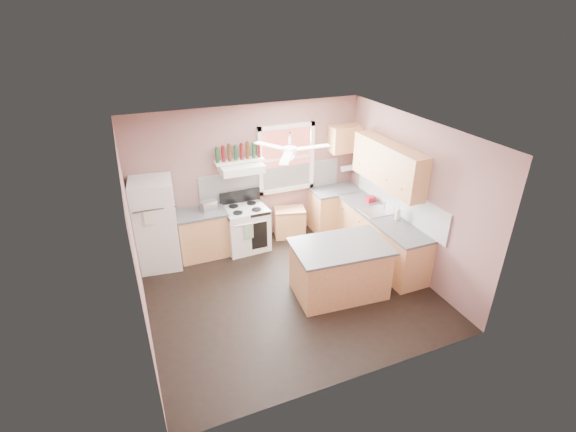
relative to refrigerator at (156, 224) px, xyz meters
name	(u,v)px	position (x,y,z in m)	size (l,w,h in m)	color
floor	(289,291)	(1.85, -1.65, -0.83)	(4.50, 4.50, 0.00)	black
ceiling	(290,133)	(1.85, -1.65, 1.87)	(4.50, 4.50, 0.00)	white
wall_back	(249,175)	(1.85, 0.38, 0.52)	(4.50, 0.05, 2.70)	#835C57
wall_right	(412,196)	(4.13, -1.65, 0.52)	(0.05, 4.00, 2.70)	#835C57
wall_left	(133,249)	(-0.42, -1.65, 0.52)	(0.05, 4.00, 2.70)	#835C57
backsplash_back	(272,181)	(2.30, 0.34, 0.34)	(2.90, 0.03, 0.55)	white
backsplash_right	(398,199)	(4.09, -1.35, 0.34)	(0.03, 2.60, 0.55)	white
window_view	(286,158)	(2.60, 0.33, 0.77)	(1.00, 0.02, 1.20)	maroon
window_frame	(287,159)	(2.60, 0.31, 0.77)	(1.16, 0.07, 1.36)	white
refrigerator	(156,224)	(0.00, 0.00, 0.00)	(0.71, 0.69, 1.67)	white
base_cabinet_left	(203,234)	(0.79, 0.05, -0.40)	(0.90, 0.60, 0.86)	#B67E4C
counter_left	(200,213)	(0.79, 0.05, 0.05)	(0.92, 0.62, 0.04)	#48484A
toaster	(209,206)	(0.96, 0.07, 0.16)	(0.28, 0.16, 0.18)	silver
stove	(246,228)	(1.62, -0.03, -0.40)	(0.80, 0.64, 0.86)	white
range_hood	(241,168)	(1.62, 0.10, 0.79)	(0.78, 0.50, 0.14)	white
bottle_shelf	(239,161)	(1.62, 0.22, 0.89)	(0.90, 0.26, 0.03)	white
cart	(290,222)	(2.58, 0.10, -0.53)	(0.61, 0.40, 0.61)	#B67E4C
base_cabinet_corner	(335,209)	(3.60, 0.05, -0.40)	(1.00, 0.60, 0.86)	#B67E4C
base_cabinet_right	(381,238)	(3.80, -1.35, -0.40)	(0.60, 2.20, 0.86)	#B67E4C
counter_corner	(336,190)	(3.60, 0.05, 0.05)	(1.02, 0.62, 0.04)	#48484A
counter_right	(383,217)	(3.79, -1.35, 0.05)	(0.62, 2.22, 0.04)	#48484A
sink	(377,211)	(3.79, -1.15, 0.06)	(0.55, 0.45, 0.03)	silver
faucet	(384,206)	(3.95, -1.15, 0.14)	(0.03, 0.03, 0.14)	silver
upper_cabinet_right	(388,165)	(3.93, -1.15, 0.95)	(0.33, 1.80, 0.76)	#B67E4C
upper_cabinet_corner	(345,139)	(3.80, 0.18, 1.07)	(0.60, 0.33, 0.52)	#B67E4C
paper_towel	(347,168)	(3.92, 0.21, 0.42)	(0.12, 0.12, 0.26)	white
island	(340,270)	(2.60, -1.97, -0.40)	(1.43, 0.90, 0.86)	#B67E4C
island_top	(341,246)	(2.60, -1.97, 0.05)	(1.51, 0.99, 0.04)	#48484A
ceiling_fan_hub	(290,150)	(1.85, -1.65, 1.62)	(0.20, 0.20, 0.08)	white
soap_bottle	(398,213)	(3.94, -1.58, 0.20)	(0.10, 0.10, 0.27)	silver
red_caddy	(371,199)	(3.92, -0.74, 0.12)	(0.18, 0.12, 0.10)	#AB0E1F
wine_bottles	(239,152)	(1.62, 0.22, 1.05)	(0.86, 0.06, 0.31)	#143819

